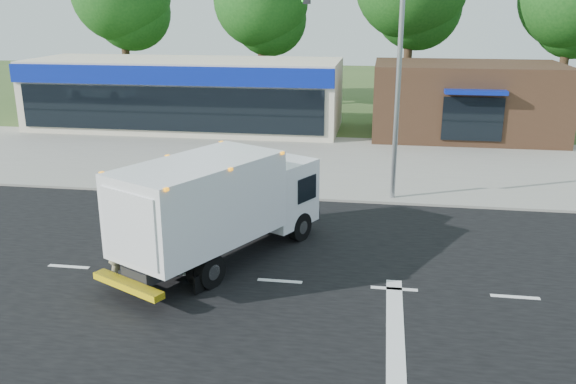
# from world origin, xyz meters

# --- Properties ---
(ground) EXTENTS (120.00, 120.00, 0.00)m
(ground) POSITION_xyz_m (0.00, 0.00, 0.00)
(ground) COLOR #385123
(ground) RESTS_ON ground
(road_asphalt) EXTENTS (60.00, 14.00, 0.02)m
(road_asphalt) POSITION_xyz_m (0.00, 0.00, 0.00)
(road_asphalt) COLOR black
(road_asphalt) RESTS_ON ground
(sidewalk) EXTENTS (60.00, 2.40, 0.12)m
(sidewalk) POSITION_xyz_m (0.00, 8.20, 0.06)
(sidewalk) COLOR gray
(sidewalk) RESTS_ON ground
(parking_apron) EXTENTS (60.00, 9.00, 0.02)m
(parking_apron) POSITION_xyz_m (0.00, 14.00, 0.01)
(parking_apron) COLOR gray
(parking_apron) RESTS_ON ground
(lane_markings) EXTENTS (55.20, 7.00, 0.01)m
(lane_markings) POSITION_xyz_m (1.35, -1.35, 0.02)
(lane_markings) COLOR silver
(lane_markings) RESTS_ON road_asphalt
(ems_box_truck) EXTENTS (5.15, 7.21, 3.11)m
(ems_box_truck) POSITION_xyz_m (-1.90, 1.10, 1.79)
(ems_box_truck) COLOR black
(ems_box_truck) RESTS_ON ground
(emergency_worker) EXTENTS (0.78, 0.66, 1.91)m
(emergency_worker) POSITION_xyz_m (-4.12, -0.64, 0.94)
(emergency_worker) COLOR tan
(emergency_worker) RESTS_ON ground
(retail_strip_mall) EXTENTS (18.00, 6.20, 4.00)m
(retail_strip_mall) POSITION_xyz_m (-9.00, 19.93, 2.01)
(retail_strip_mall) COLOR beige
(retail_strip_mall) RESTS_ON ground
(brown_storefront) EXTENTS (10.00, 6.70, 4.00)m
(brown_storefront) POSITION_xyz_m (7.00, 19.98, 2.00)
(brown_storefront) COLOR #382316
(brown_storefront) RESTS_ON ground
(traffic_signal_pole) EXTENTS (3.51, 0.25, 8.00)m
(traffic_signal_pole) POSITION_xyz_m (2.35, 7.60, 4.92)
(traffic_signal_pole) COLOR gray
(traffic_signal_pole) RESTS_ON ground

